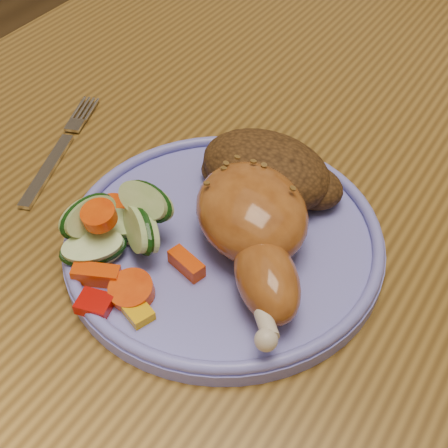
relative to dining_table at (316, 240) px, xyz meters
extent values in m
cube|color=brown|center=(0.00, 0.00, 0.06)|extent=(0.90, 1.40, 0.04)
cube|color=brown|center=(-0.39, 0.64, -0.31)|extent=(0.06, 0.06, 0.71)
cube|color=#4C2D16|center=(0.00, 0.55, -0.24)|extent=(0.42, 0.42, 0.04)
cylinder|color=#4C2D16|center=(-0.18, 0.37, -0.46)|extent=(0.04, 0.04, 0.41)
cylinder|color=#4C2D16|center=(-0.18, 0.73, -0.46)|extent=(0.04, 0.04, 0.41)
cylinder|color=#7172D2|center=(-0.03, -0.12, 0.09)|extent=(0.26, 0.26, 0.01)
torus|color=#7172D2|center=(-0.03, -0.12, 0.10)|extent=(0.26, 0.26, 0.01)
ellipsoid|color=#A65C22|center=(-0.01, -0.11, 0.12)|extent=(0.14, 0.13, 0.06)
ellipsoid|color=#A65C22|center=(0.03, -0.16, 0.12)|extent=(0.09, 0.09, 0.04)
sphere|color=beige|center=(0.05, -0.21, 0.12)|extent=(0.02, 0.02, 0.02)
ellipsoid|color=#492C12|center=(-0.03, -0.05, 0.12)|extent=(0.12, 0.09, 0.05)
ellipsoid|color=#492C12|center=(0.00, -0.04, 0.11)|extent=(0.06, 0.05, 0.03)
ellipsoid|color=#492C12|center=(-0.07, -0.06, 0.11)|extent=(0.05, 0.04, 0.02)
cube|color=#A50A05|center=(-0.07, -0.24, 0.10)|extent=(0.03, 0.03, 0.01)
cube|color=#E5A507|center=(-0.04, -0.22, 0.10)|extent=(0.02, 0.02, 0.01)
cylinder|color=#F24E08|center=(-0.12, -0.15, 0.10)|extent=(0.03, 0.03, 0.02)
cylinder|color=#F24E08|center=(-0.06, -0.21, 0.10)|extent=(0.03, 0.04, 0.02)
cube|color=#F24E08|center=(-0.09, -0.22, 0.10)|extent=(0.04, 0.03, 0.01)
cylinder|color=#F24E08|center=(-0.11, -0.18, 0.13)|extent=(0.03, 0.03, 0.02)
cube|color=#F24E08|center=(-0.04, -0.17, 0.10)|extent=(0.03, 0.02, 0.01)
cylinder|color=#C1D78C|center=(-0.08, -0.17, 0.12)|extent=(0.06, 0.05, 0.05)
cylinder|color=#C1D78C|center=(-0.11, -0.17, 0.10)|extent=(0.06, 0.06, 0.02)
cylinder|color=#C1D78C|center=(-0.09, -0.15, 0.13)|extent=(0.05, 0.05, 0.04)
cylinder|color=#C1D78C|center=(-0.11, -0.20, 0.11)|extent=(0.07, 0.07, 0.03)
cylinder|color=#C1D78C|center=(-0.12, -0.18, 0.12)|extent=(0.04, 0.05, 0.05)
cube|color=silver|center=(-0.22, -0.13, 0.09)|extent=(0.05, 0.10, 0.00)
cube|color=silver|center=(-0.25, -0.07, 0.09)|extent=(0.04, 0.06, 0.00)
camera|label=1|loc=(0.16, -0.42, 0.46)|focal=50.00mm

